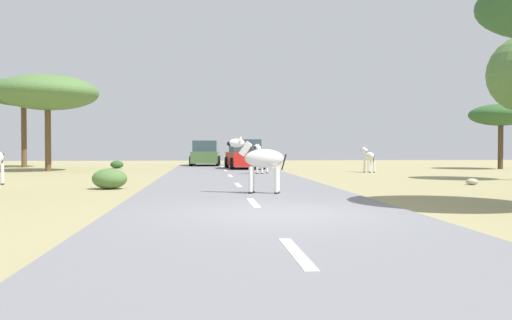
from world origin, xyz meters
TOP-DOWN VIEW (x-y plane):
  - ground_plane at (0.00, 0.00)m, footprint 90.00×90.00m
  - road at (-0.34, 0.00)m, footprint 6.00×64.00m
  - lane_markings at (-0.34, -1.00)m, footprint 0.16×56.00m
  - zebra_0 at (1.25, 15.91)m, footprint 0.92×1.45m
  - zebra_2 at (0.09, 4.56)m, footprint 1.64×0.70m
  - zebra_3 at (7.13, 17.80)m, footprint 0.57×1.44m
  - car_0 at (-1.46, 28.23)m, footprint 2.19×4.43m
  - car_1 at (0.88, 22.36)m, footprint 2.27×4.46m
  - tree_0 at (-13.38, 27.04)m, footprint 5.22×5.22m
  - tree_2 at (16.46, 21.49)m, footprint 3.77×3.77m
  - tree_3 at (-10.11, 20.77)m, footprint 5.49×5.49m
  - bush_0 at (-4.46, 7.22)m, footprint 1.09×0.98m
  - bush_1 at (-7.00, 24.74)m, footprint 0.81×0.73m
  - rock_0 at (7.90, 8.04)m, footprint 0.42×0.40m

SIDE VIEW (x-z plane):
  - ground_plane at x=0.00m, z-range 0.00..0.00m
  - road at x=-0.34m, z-range 0.00..0.05m
  - lane_markings at x=-0.34m, z-range 0.05..0.06m
  - rock_0 at x=7.90m, z-range 0.00..0.23m
  - bush_1 at x=-7.00m, z-range 0.00..0.49m
  - bush_0 at x=-4.46m, z-range 0.00..0.66m
  - zebra_3 at x=7.13m, z-range 0.13..1.51m
  - car_0 at x=-1.46m, z-range -0.02..1.72m
  - car_1 at x=0.88m, z-range -0.02..1.72m
  - zebra_0 at x=1.25m, z-range 0.19..1.66m
  - zebra_2 at x=0.09m, z-range 0.20..1.78m
  - tree_2 at x=16.46m, z-range 1.30..5.26m
  - tree_3 at x=-10.11m, z-range 1.67..6.97m
  - tree_0 at x=-13.38m, z-range 1.99..7.84m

